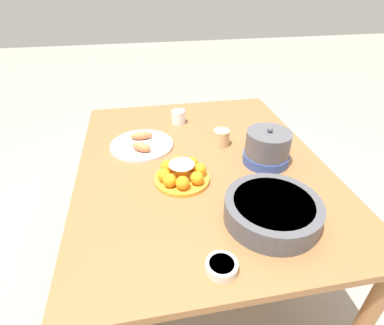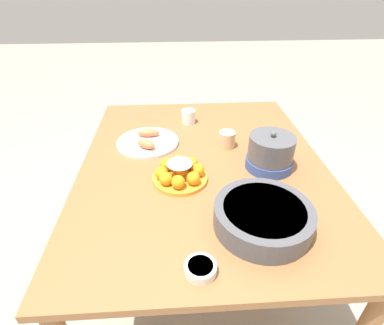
# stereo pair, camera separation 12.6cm
# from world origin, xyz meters

# --- Properties ---
(ground_plane) EXTENTS (12.00, 12.00, 0.00)m
(ground_plane) POSITION_xyz_m (0.00, 0.00, 0.00)
(ground_plane) COLOR #9E9384
(dining_table) EXTENTS (1.35, 1.07, 0.71)m
(dining_table) POSITION_xyz_m (0.00, 0.00, 0.63)
(dining_table) COLOR #936038
(dining_table) RESTS_ON ground_plane
(cake_plate) EXTENTS (0.22, 0.22, 0.09)m
(cake_plate) POSITION_xyz_m (0.13, -0.11, 0.74)
(cake_plate) COLOR gold
(cake_plate) RESTS_ON dining_table
(serving_bowl) EXTENTS (0.33, 0.33, 0.08)m
(serving_bowl) POSITION_xyz_m (0.40, 0.16, 0.75)
(serving_bowl) COLOR #4C4C51
(serving_bowl) RESTS_ON dining_table
(sauce_bowl) EXTENTS (0.09, 0.09, 0.03)m
(sauce_bowl) POSITION_xyz_m (0.57, -0.06, 0.72)
(sauce_bowl) COLOR silver
(sauce_bowl) RESTS_ON dining_table
(seafood_platter) EXTENTS (0.30, 0.30, 0.05)m
(seafood_platter) POSITION_xyz_m (-0.18, -0.26, 0.72)
(seafood_platter) COLOR silver
(seafood_platter) RESTS_ON dining_table
(cup_near) EXTENTS (0.07, 0.07, 0.07)m
(cup_near) POSITION_xyz_m (-0.41, -0.04, 0.74)
(cup_near) COLOR white
(cup_near) RESTS_ON dining_table
(cup_far) EXTENTS (0.08, 0.08, 0.08)m
(cup_far) POSITION_xyz_m (-0.13, 0.13, 0.74)
(cup_far) COLOR #DBB27F
(cup_far) RESTS_ON dining_table
(warming_pot) EXTENTS (0.20, 0.20, 0.17)m
(warming_pot) POSITION_xyz_m (0.06, 0.28, 0.78)
(warming_pot) COLOR #334C99
(warming_pot) RESTS_ON dining_table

